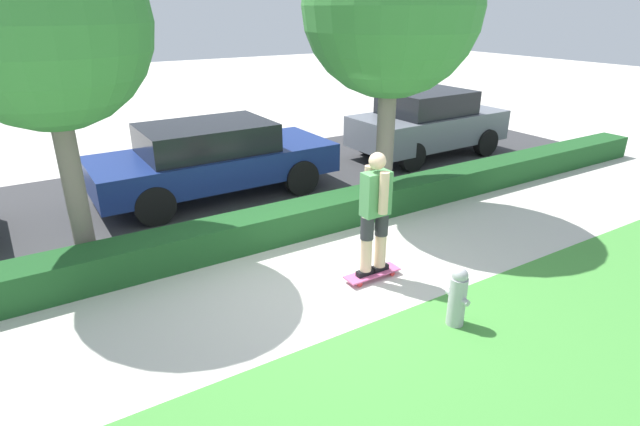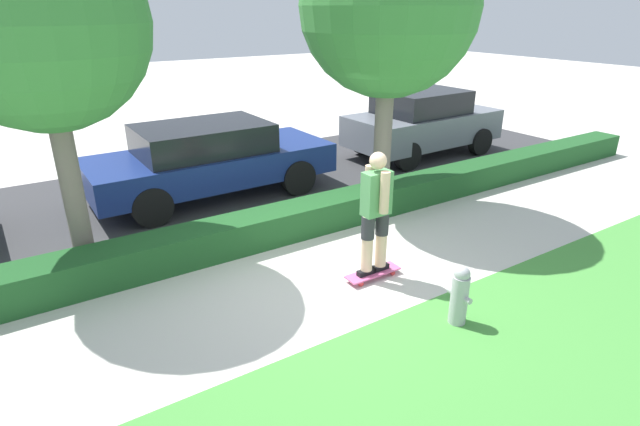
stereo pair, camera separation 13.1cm
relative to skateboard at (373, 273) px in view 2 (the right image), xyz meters
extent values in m
plane|color=beige|center=(-0.58, 0.17, -0.07)|extent=(60.00, 60.00, 0.00)
cube|color=#38383A|center=(-0.58, 4.37, -0.07)|extent=(18.69, 5.00, 0.01)
cube|color=#1E5123|center=(-0.58, 1.77, 0.17)|extent=(18.69, 0.60, 0.49)
cube|color=#DB5B93|center=(0.00, 0.00, 0.01)|extent=(0.80, 0.24, 0.02)
cylinder|color=red|center=(0.27, -0.09, -0.04)|extent=(0.07, 0.04, 0.07)
cylinder|color=red|center=(0.27, 0.09, -0.04)|extent=(0.07, 0.04, 0.07)
cylinder|color=red|center=(-0.27, -0.09, -0.04)|extent=(0.07, 0.04, 0.07)
cylinder|color=red|center=(-0.27, 0.09, -0.04)|extent=(0.07, 0.04, 0.07)
cube|color=black|center=(-0.12, 0.00, 0.05)|extent=(0.26, 0.09, 0.07)
cylinder|color=beige|center=(-0.12, 0.00, 0.47)|extent=(0.15, 0.15, 0.77)
cylinder|color=#2D2D33|center=(-0.12, 0.00, 0.70)|extent=(0.17, 0.17, 0.31)
cube|color=black|center=(0.12, 0.00, 0.05)|extent=(0.26, 0.09, 0.07)
cylinder|color=beige|center=(0.12, 0.00, 0.47)|extent=(0.15, 0.15, 0.77)
cylinder|color=#2D2D33|center=(0.12, 0.00, 0.70)|extent=(0.17, 0.17, 0.31)
cube|color=#519356|center=(0.00, 0.00, 1.14)|extent=(0.37, 0.20, 0.57)
cylinder|color=beige|center=(0.00, -0.15, 1.20)|extent=(0.12, 0.12, 0.54)
cylinder|color=beige|center=(0.00, 0.15, 1.20)|extent=(0.12, 0.12, 0.54)
sphere|color=beige|center=(0.00, 0.00, 1.57)|extent=(0.22, 0.22, 0.22)
cylinder|color=#70665B|center=(-3.19, 2.34, 1.19)|extent=(0.27, 0.27, 2.52)
sphere|color=#387F38|center=(-3.19, 2.34, 3.14)|extent=(2.52, 2.52, 2.52)
cylinder|color=#70665B|center=(1.60, 1.83, 1.24)|extent=(0.30, 0.30, 2.63)
sphere|color=#387F38|center=(1.60, 1.83, 3.33)|extent=(2.79, 2.79, 2.79)
cube|color=navy|center=(-0.59, 4.17, 0.55)|extent=(4.52, 1.86, 0.55)
cube|color=black|center=(-0.73, 4.17, 1.08)|extent=(2.36, 1.62, 0.51)
cylinder|color=black|center=(0.80, 3.34, 0.27)|extent=(0.68, 0.22, 0.68)
cylinder|color=black|center=(0.80, 5.00, 0.27)|extent=(0.68, 0.22, 0.68)
cylinder|color=black|center=(-1.99, 3.34, 0.27)|extent=(0.68, 0.22, 0.68)
cylinder|color=black|center=(-1.99, 5.00, 0.27)|extent=(0.68, 0.22, 0.68)
cube|color=slate|center=(4.80, 4.14, 0.61)|extent=(3.86, 1.83, 0.70)
cube|color=black|center=(4.68, 4.14, 1.22)|extent=(2.02, 1.57, 0.54)
cylinder|color=black|center=(5.98, 3.35, 0.26)|extent=(0.65, 0.21, 0.65)
cylinder|color=black|center=(5.98, 4.93, 0.26)|extent=(0.65, 0.21, 0.65)
cylinder|color=black|center=(3.62, 3.35, 0.26)|extent=(0.65, 0.21, 0.65)
cylinder|color=black|center=(3.62, 4.93, 0.26)|extent=(0.65, 0.21, 0.65)
cylinder|color=#ADADB2|center=(0.17, -1.34, 0.23)|extent=(0.20, 0.20, 0.60)
sphere|color=#ADADB2|center=(0.17, -1.34, 0.57)|extent=(0.18, 0.18, 0.18)
cylinder|color=#ADADB2|center=(0.17, -1.44, 0.29)|extent=(0.07, 0.12, 0.07)
cylinder|color=#ADADB2|center=(0.17, -1.24, 0.29)|extent=(0.07, 0.12, 0.07)
camera|label=1|loc=(-3.68, -4.62, 3.31)|focal=28.00mm
camera|label=2|loc=(-3.79, -4.55, 3.31)|focal=28.00mm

